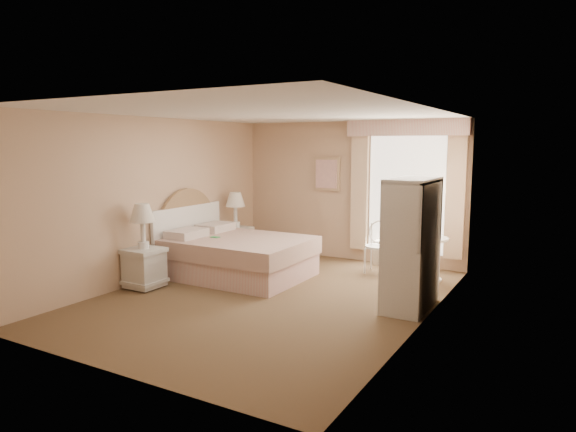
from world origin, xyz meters
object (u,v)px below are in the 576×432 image
Objects in this scene: bed at (233,254)px; round_table at (427,251)px; nightstand_near at (144,257)px; nightstand_far at (236,234)px; cafe_chair at (379,242)px; armoire at (412,255)px.

round_table is at bearing 24.98° from bed.
bed is at bearing 59.44° from nightstand_near.
cafe_chair is at bearing 7.03° from nightstand_far.
armoire reaches higher than cafe_chair.
round_table is 0.40× the size of armoire.
nightstand_near reaches higher than nightstand_far.
armoire is at bearing 15.51° from nightstand_near.
cafe_chair is (1.92, 1.41, 0.14)m from bed.
armoire is (0.18, -1.49, 0.25)m from round_table.
nightstand_near is at bearing -90.00° from nightstand_far.
nightstand_far is at bearing 123.71° from bed.
nightstand_far is 3.88m from armoire.
bed reaches higher than cafe_chair.
nightstand_near is (-0.72, -1.22, 0.11)m from bed.
nightstand_far is at bearing -176.69° from round_table.
armoire is at bearing -82.98° from round_table.
nightstand_near is 1.43× the size of cafe_chair.
round_table is at bearing 3.31° from nightstand_far.
armoire is (3.65, -1.29, 0.24)m from nightstand_far.
bed is 1.77× the size of nightstand_far.
cafe_chair is 0.51× the size of armoire.
nightstand_near is at bearing -144.21° from round_table.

